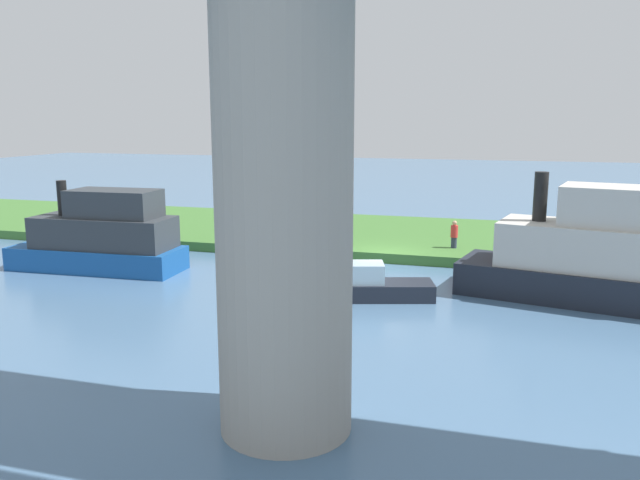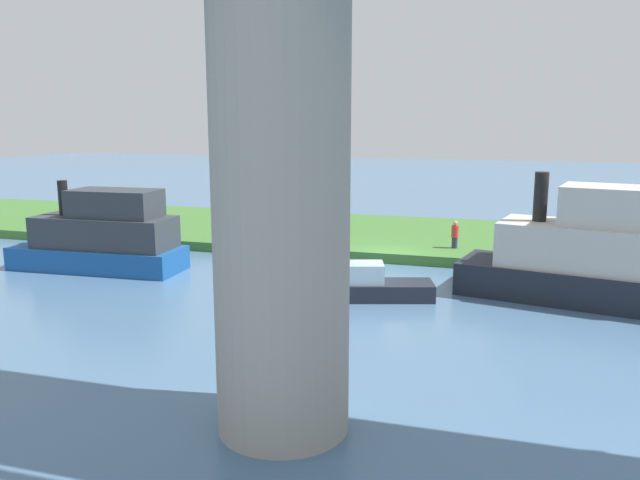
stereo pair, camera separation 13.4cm
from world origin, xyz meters
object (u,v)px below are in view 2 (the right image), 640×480
(bridge_pylon, at_px, (281,198))
(mooring_post, at_px, (341,235))
(riverboat_paddlewheel, at_px, (374,286))
(skiff_small, at_px, (102,237))
(person_on_bank, at_px, (455,234))
(motorboat_red, at_px, (599,256))

(bridge_pylon, height_order, mooring_post, bridge_pylon)
(mooring_post, distance_m, riverboat_paddlewheel, 8.06)
(mooring_post, height_order, skiff_small, skiff_small)
(mooring_post, bearing_deg, person_on_bank, -169.35)
(motorboat_red, relative_size, skiff_small, 1.23)
(motorboat_red, bearing_deg, mooring_post, -25.05)
(mooring_post, distance_m, motorboat_red, 12.76)
(mooring_post, bearing_deg, riverboat_paddlewheel, 114.21)
(bridge_pylon, bearing_deg, person_on_bank, -96.54)
(bridge_pylon, height_order, motorboat_red, bridge_pylon)
(motorboat_red, bearing_deg, bridge_pylon, 57.70)
(bridge_pylon, bearing_deg, skiff_small, -42.22)
(skiff_small, height_order, riverboat_paddlewheel, skiff_small)
(person_on_bank, height_order, skiff_small, skiff_small)
(person_on_bank, bearing_deg, skiff_small, 25.09)
(skiff_small, bearing_deg, mooring_post, -147.77)
(person_on_bank, xyz_separation_m, motorboat_red, (-5.88, 6.46, 0.62))
(bridge_pylon, bearing_deg, mooring_post, -79.25)
(person_on_bank, distance_m, riverboat_paddlewheel, 8.75)
(mooring_post, bearing_deg, skiff_small, 32.23)
(motorboat_red, xyz_separation_m, skiff_small, (21.33, 0.78, -0.29))
(mooring_post, bearing_deg, bridge_pylon, 100.75)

